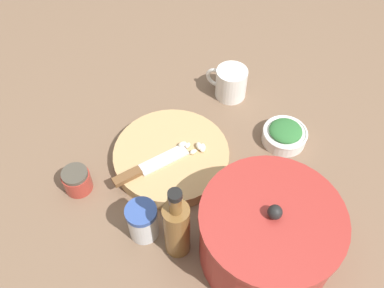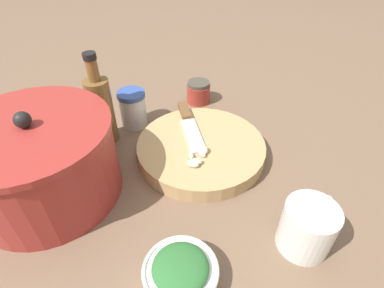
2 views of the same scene
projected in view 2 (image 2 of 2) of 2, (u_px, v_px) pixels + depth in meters
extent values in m
plane|color=brown|center=(194.00, 169.00, 0.64)|extent=(5.00, 5.00, 0.00)
cylinder|color=tan|center=(201.00, 149.00, 0.67)|extent=(0.28, 0.28, 0.03)
cube|color=brown|center=(185.00, 111.00, 0.74)|extent=(0.07, 0.02, 0.01)
cube|color=silver|center=(193.00, 135.00, 0.68)|extent=(0.12, 0.04, 0.01)
ellipsoid|color=silver|center=(197.00, 161.00, 0.60)|extent=(0.02, 0.03, 0.01)
ellipsoid|color=silver|center=(202.00, 154.00, 0.62)|extent=(0.02, 0.02, 0.01)
ellipsoid|color=#EFE5CF|center=(191.00, 155.00, 0.62)|extent=(0.02, 0.01, 0.01)
ellipsoid|color=silver|center=(193.00, 164.00, 0.60)|extent=(0.03, 0.03, 0.01)
ellipsoid|color=#E9E4C5|center=(205.00, 150.00, 0.63)|extent=(0.02, 0.02, 0.02)
cylinder|color=silver|center=(181.00, 275.00, 0.44)|extent=(0.11, 0.11, 0.03)
torus|color=silver|center=(181.00, 270.00, 0.43)|extent=(0.11, 0.11, 0.01)
ellipsoid|color=#2D6B33|center=(180.00, 268.00, 0.43)|extent=(0.08, 0.08, 0.02)
cylinder|color=silver|center=(133.00, 111.00, 0.74)|extent=(0.06, 0.06, 0.08)
cylinder|color=#334F99|center=(131.00, 94.00, 0.71)|extent=(0.07, 0.07, 0.01)
cylinder|color=silver|center=(307.00, 228.00, 0.48)|extent=(0.09, 0.09, 0.09)
torus|color=silver|center=(322.00, 211.00, 0.50)|extent=(0.04, 0.06, 0.06)
cylinder|color=#9E3328|center=(198.00, 93.00, 0.84)|extent=(0.07, 0.07, 0.05)
cylinder|color=#474238|center=(199.00, 84.00, 0.82)|extent=(0.06, 0.06, 0.01)
cylinder|color=brown|center=(102.00, 112.00, 0.67)|extent=(0.05, 0.05, 0.15)
cylinder|color=brown|center=(93.00, 70.00, 0.61)|extent=(0.02, 0.02, 0.05)
cylinder|color=black|center=(89.00, 56.00, 0.59)|extent=(0.03, 0.03, 0.01)
cylinder|color=#9E2D28|center=(42.00, 164.00, 0.55)|extent=(0.27, 0.27, 0.14)
cylinder|color=#9E2D28|center=(27.00, 130.00, 0.50)|extent=(0.28, 0.28, 0.01)
sphere|color=black|center=(22.00, 120.00, 0.49)|extent=(0.03, 0.03, 0.03)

